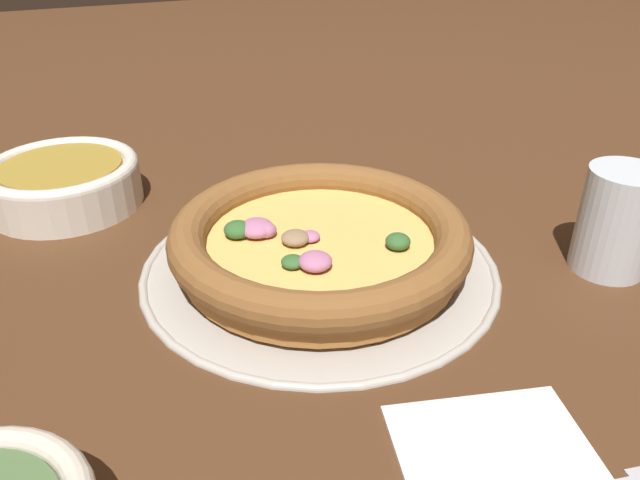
% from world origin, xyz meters
% --- Properties ---
extents(ground_plane, '(3.00, 3.00, 0.00)m').
position_xyz_m(ground_plane, '(0.00, 0.00, 0.00)').
color(ground_plane, '#4C2D19').
extents(pizza_tray, '(0.32, 0.32, 0.01)m').
position_xyz_m(pizza_tray, '(0.00, 0.00, 0.00)').
color(pizza_tray, '#B7B2A8').
rests_on(pizza_tray, ground_plane).
extents(pizza, '(0.27, 0.27, 0.04)m').
position_xyz_m(pizza, '(-0.00, -0.00, 0.03)').
color(pizza, '#A86B33').
rests_on(pizza, pizza_tray).
extents(bowl_near, '(0.16, 0.16, 0.05)m').
position_xyz_m(bowl_near, '(-0.21, 0.22, 0.03)').
color(bowl_near, silver).
rests_on(bowl_near, ground_plane).
extents(drinking_cup, '(0.07, 0.07, 0.10)m').
position_xyz_m(drinking_cup, '(0.24, -0.10, 0.05)').
color(drinking_cup, silver).
rests_on(drinking_cup, ground_plane).
extents(napkin, '(0.15, 0.15, 0.01)m').
position_xyz_m(napkin, '(0.02, -0.25, 0.00)').
color(napkin, white).
rests_on(napkin, ground_plane).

